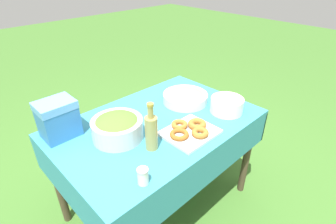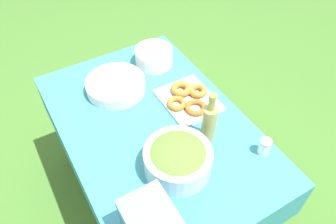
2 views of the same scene
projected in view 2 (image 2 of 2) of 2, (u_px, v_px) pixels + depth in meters
The scene contains 8 objects.
ground_plane at pixel (158, 200), 2.10m from camera, with size 14.00×14.00×0.00m, color #3D6B28.
picnic_table at pixel (155, 138), 1.64m from camera, with size 1.25×0.82×0.74m.
salad_bowl at pixel (178, 158), 1.34m from camera, with size 0.28×0.28×0.13m.
pasta_bowl at pixel (116, 84), 1.70m from camera, with size 0.31×0.31×0.08m.
donut_platter at pixel (188, 98), 1.65m from camera, with size 0.30×0.26×0.05m.
plate_stack at pixel (154, 56), 1.85m from camera, with size 0.21×0.21×0.10m.
olive_oil_bottle at pixel (209, 122), 1.43m from camera, with size 0.07×0.07×0.27m.
salt_shaker at pixel (265, 147), 1.42m from camera, with size 0.05×0.05×0.08m.
Camera 2 is at (-0.92, 0.46, 1.92)m, focal length 35.00 mm.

